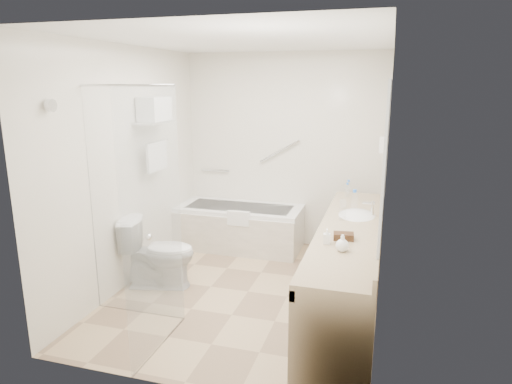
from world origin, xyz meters
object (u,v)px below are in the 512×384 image
(bathtub, at_px, (240,227))
(water_bottle_left, at_px, (354,201))
(toilet, at_px, (159,253))
(vanity_counter, at_px, (349,248))
(amenity_basket, at_px, (344,236))

(bathtub, relative_size, water_bottle_left, 7.14)
(bathtub, bearing_deg, toilet, -108.35)
(vanity_counter, relative_size, toilet, 3.56)
(toilet, xyz_separation_m, amenity_basket, (1.95, -0.39, 0.51))
(toilet, height_order, amenity_basket, amenity_basket)
(vanity_counter, height_order, amenity_basket, vanity_counter)
(vanity_counter, bearing_deg, amenity_basket, -94.01)
(amenity_basket, bearing_deg, water_bottle_left, 89.15)
(amenity_basket, distance_m, water_bottle_left, 0.90)
(toilet, relative_size, water_bottle_left, 3.38)
(amenity_basket, height_order, water_bottle_left, water_bottle_left)
(bathtub, height_order, toilet, toilet)
(water_bottle_left, bearing_deg, vanity_counter, -88.70)
(vanity_counter, xyz_separation_m, water_bottle_left, (-0.01, 0.54, 0.31))
(vanity_counter, height_order, toilet, vanity_counter)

